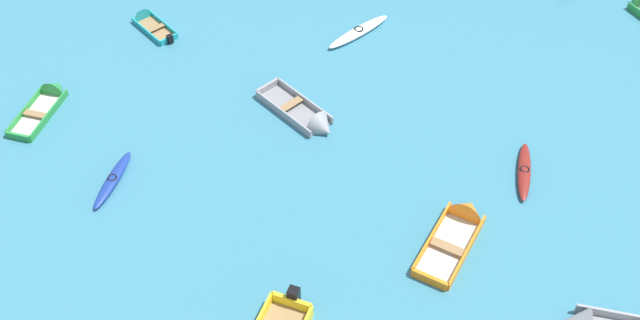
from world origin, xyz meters
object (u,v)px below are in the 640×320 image
(rowboat_orange_outer_right, at_px, (461,223))
(kayak_white_near_right, at_px, (359,32))
(rowboat_turquoise_far_right, at_px, (147,21))
(rowboat_grey_back_row_left, at_px, (311,120))
(kayak_maroon_distant_center, at_px, (524,171))
(rowboat_green_near_camera, at_px, (49,98))
(kayak_deep_blue_outer_left, at_px, (113,180))

(rowboat_orange_outer_right, xyz_separation_m, kayak_white_near_right, (-3.17, 11.20, 0.00))
(rowboat_turquoise_far_right, xyz_separation_m, rowboat_grey_back_row_left, (7.64, -6.82, 0.04))
(kayak_maroon_distant_center, xyz_separation_m, rowboat_grey_back_row_left, (-8.03, 2.82, 0.03))
(rowboat_green_near_camera, bearing_deg, rowboat_orange_outer_right, -22.76)
(rowboat_green_near_camera, relative_size, kayak_maroon_distant_center, 1.16)
(rowboat_green_near_camera, distance_m, rowboat_grey_back_row_left, 10.97)
(rowboat_turquoise_far_right, relative_size, kayak_maroon_distant_center, 0.87)
(rowboat_green_near_camera, distance_m, kayak_maroon_distant_center, 19.38)
(kayak_maroon_distant_center, bearing_deg, rowboat_green_near_camera, 167.22)
(rowboat_orange_outer_right, relative_size, rowboat_grey_back_row_left, 1.10)
(rowboat_turquoise_far_right, bearing_deg, kayak_maroon_distant_center, -31.63)
(rowboat_green_near_camera, relative_size, rowboat_grey_back_row_left, 0.98)
(kayak_maroon_distant_center, height_order, kayak_deep_blue_outer_left, kayak_maroon_distant_center)
(rowboat_green_near_camera, xyz_separation_m, rowboat_orange_outer_right, (16.18, -6.79, 0.02))
(rowboat_green_near_camera, bearing_deg, kayak_maroon_distant_center, -12.78)
(rowboat_turquoise_far_right, relative_size, kayak_white_near_right, 0.87)
(rowboat_turquoise_far_right, height_order, rowboat_orange_outer_right, rowboat_orange_outer_right)
(kayak_maroon_distant_center, bearing_deg, rowboat_grey_back_row_left, 160.62)
(rowboat_turquoise_far_right, height_order, rowboat_grey_back_row_left, rowboat_grey_back_row_left)
(kayak_white_near_right, bearing_deg, kayak_maroon_distant_center, -55.93)
(kayak_white_near_right, height_order, rowboat_grey_back_row_left, rowboat_grey_back_row_left)
(rowboat_turquoise_far_right, bearing_deg, kayak_deep_blue_outer_left, -88.75)
(rowboat_green_near_camera, relative_size, rowboat_turquoise_far_right, 1.33)
(kayak_deep_blue_outer_left, bearing_deg, kayak_white_near_right, 43.33)
(rowboat_green_near_camera, xyz_separation_m, kayak_white_near_right, (13.01, 4.42, 0.02))
(rowboat_grey_back_row_left, bearing_deg, kayak_deep_blue_outer_left, -157.03)
(kayak_maroon_distant_center, xyz_separation_m, kayak_white_near_right, (-5.89, 8.70, 0.03))
(kayak_white_near_right, relative_size, rowboat_grey_back_row_left, 0.85)
(kayak_maroon_distant_center, height_order, rowboat_orange_outer_right, rowboat_orange_outer_right)
(rowboat_green_near_camera, relative_size, rowboat_orange_outer_right, 0.89)
(rowboat_green_near_camera, relative_size, kayak_deep_blue_outer_left, 1.18)
(rowboat_grey_back_row_left, bearing_deg, rowboat_turquoise_far_right, 138.22)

